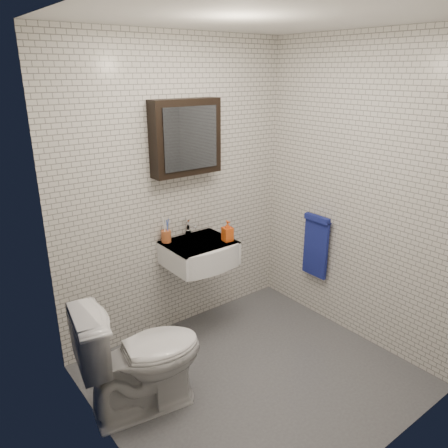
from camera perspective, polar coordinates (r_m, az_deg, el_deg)
name	(u,v)px	position (r m, az deg, el deg)	size (l,w,h in m)	color
ground	(253,376)	(3.53, 3.84, -19.19)	(2.20, 2.00, 0.01)	#4A4C51
room_shell	(258,191)	(2.86, 4.49, 4.36)	(2.22, 2.02, 2.51)	silver
washbasin	(202,254)	(3.67, -2.93, -3.89)	(0.55, 0.50, 0.20)	white
faucet	(188,229)	(3.76, -4.69, -0.68)	(0.06, 0.20, 0.15)	silver
mirror_cabinet	(186,137)	(3.56, -5.00, 11.20)	(0.60, 0.15, 0.60)	black
towel_rail	(316,243)	(4.04, 11.93, -2.51)	(0.09, 0.30, 0.58)	silver
toothbrush_cup	(166,236)	(3.66, -7.56, -1.53)	(0.10, 0.10, 0.22)	#B2572C
soap_bottle	(227,231)	(3.65, 0.46, -0.91)	(0.08, 0.08, 0.18)	#FF5B1A
toilet	(141,356)	(3.08, -10.73, -16.54)	(0.46, 0.82, 0.83)	silver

